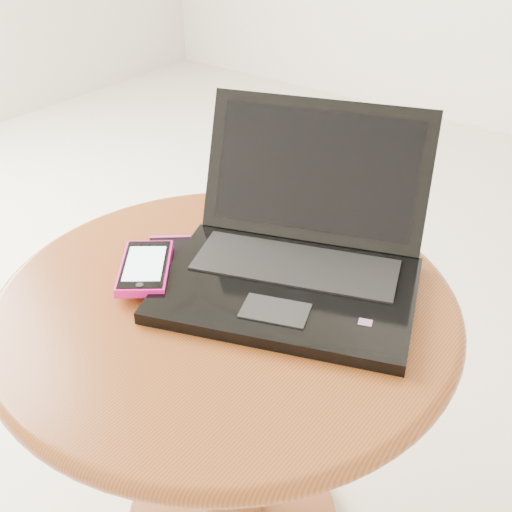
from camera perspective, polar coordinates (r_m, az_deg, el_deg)
The scene contains 4 objects.
table at distance 0.95m, azimuth -2.52°, elevation -8.84°, with size 0.64×0.64×0.51m.
laptop at distance 0.90m, azimuth 3.55°, elevation 0.28°, with size 0.43×0.42×0.21m.
phone_black at distance 0.95m, azimuth -7.75°, elevation -0.24°, with size 0.12×0.13×0.01m.
phone_pink at distance 0.92m, azimuth -9.77°, elevation -1.01°, with size 0.13×0.14×0.02m.
Camera 1 is at (0.47, -0.65, 1.03)m, focal length 45.30 mm.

